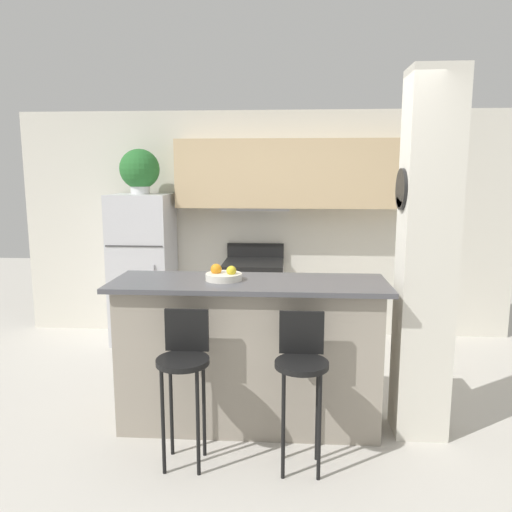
# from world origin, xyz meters

# --- Properties ---
(ground_plane) EXTENTS (14.00, 14.00, 0.00)m
(ground_plane) POSITION_xyz_m (0.00, 0.00, 0.00)
(ground_plane) COLOR beige
(wall_back) EXTENTS (5.60, 0.38, 2.55)m
(wall_back) POSITION_xyz_m (0.14, 2.12, 1.52)
(wall_back) COLOR silver
(wall_back) RESTS_ON ground_plane
(pillar_right) EXTENTS (0.38, 0.32, 2.55)m
(pillar_right) POSITION_xyz_m (1.23, -0.03, 1.28)
(pillar_right) COLOR silver
(pillar_right) RESTS_ON ground_plane
(counter_bar) EXTENTS (1.99, 0.65, 1.10)m
(counter_bar) POSITION_xyz_m (0.00, 0.00, 0.55)
(counter_bar) COLOR gray
(counter_bar) RESTS_ON ground_plane
(refrigerator) EXTENTS (0.64, 0.63, 1.64)m
(refrigerator) POSITION_xyz_m (-1.33, 1.84, 0.82)
(refrigerator) COLOR silver
(refrigerator) RESTS_ON ground_plane
(stove_range) EXTENTS (0.65, 0.66, 1.07)m
(stove_range) POSITION_xyz_m (-0.10, 1.83, 0.46)
(stove_range) COLOR silver
(stove_range) RESTS_ON ground_plane
(bar_stool_left) EXTENTS (0.34, 0.34, 1.00)m
(bar_stool_left) POSITION_xyz_m (-0.37, -0.52, 0.67)
(bar_stool_left) COLOR black
(bar_stool_left) RESTS_ON ground_plane
(bar_stool_right) EXTENTS (0.34, 0.34, 1.00)m
(bar_stool_right) POSITION_xyz_m (0.37, -0.52, 0.67)
(bar_stool_right) COLOR black
(bar_stool_right) RESTS_ON ground_plane
(potted_plant_on_fridge) EXTENTS (0.43, 0.43, 0.48)m
(potted_plant_on_fridge) POSITION_xyz_m (-1.33, 1.84, 1.89)
(potted_plant_on_fridge) COLOR silver
(potted_plant_on_fridge) RESTS_ON refrigerator
(fruit_bowl) EXTENTS (0.26, 0.26, 0.12)m
(fruit_bowl) POSITION_xyz_m (-0.19, 0.02, 1.13)
(fruit_bowl) COLOR silver
(fruit_bowl) RESTS_ON counter_bar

